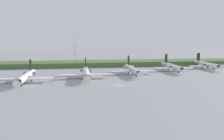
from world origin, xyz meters
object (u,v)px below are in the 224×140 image
antenna_mast (75,53)px  regional_jet_sixth (207,64)px  safety_cone_front_marker (77,88)px  regional_jet_second (26,76)px  regional_jet_fourth (133,69)px  safety_cone_mid_marker (84,88)px  regional_jet_third (86,73)px  regional_jet_fifth (173,66)px

antenna_mast → regional_jet_sixth: bearing=-19.9°
antenna_mast → safety_cone_front_marker: size_ratio=35.43×
antenna_mast → safety_cone_front_marker: (1.80, -75.58, -7.88)m
regional_jet_second → regional_jet_sixth: (101.42, 30.42, 0.00)m
regional_jet_fourth → safety_cone_front_marker: size_ratio=56.36×
regional_jet_second → safety_cone_mid_marker: bearing=-32.7°
regional_jet_second → regional_jet_third: size_ratio=1.00×
regional_jet_fourth → safety_cone_mid_marker: regional_jet_fourth is taller
regional_jet_fifth → antenna_mast: bearing=146.7°
regional_jet_third → antenna_mast: size_ratio=1.59×
safety_cone_front_marker → regional_jet_sixth: bearing=30.1°
regional_jet_fifth → safety_cone_front_marker: 66.77m
regional_jet_fourth → regional_jet_fifth: same height
regional_jet_sixth → regional_jet_fifth: bearing=-163.8°
antenna_mast → safety_cone_front_marker: antenna_mast is taller
regional_jet_fourth → regional_jet_fifth: size_ratio=1.00×
regional_jet_fourth → regional_jet_fifth: (25.62, 8.37, 0.00)m
regional_jet_fifth → safety_cone_mid_marker: size_ratio=56.36×
regional_jet_sixth → antenna_mast: (-81.47, 29.41, 5.61)m
antenna_mast → regional_jet_third: bearing=-83.6°
regional_jet_fourth → safety_cone_front_marker: (-28.66, -30.43, -2.26)m
regional_jet_fourth → antenna_mast: bearing=124.0°
regional_jet_fifth → regional_jet_sixth: bearing=16.2°
antenna_mast → regional_jet_fifth: bearing=-33.3°
regional_jet_second → safety_cone_mid_marker: (24.29, -15.60, -2.26)m
regional_jet_third → regional_jet_fourth: (24.48, 8.22, 0.00)m
regional_jet_third → regional_jet_fifth: (50.10, 16.59, 0.00)m
antenna_mast → safety_cone_mid_marker: antenna_mast is taller
regional_jet_third → antenna_mast: 53.99m
regional_jet_second → regional_jet_third: same height
regional_jet_second → regional_jet_fourth: 52.51m
antenna_mast → safety_cone_mid_marker: bearing=-86.7°
regional_jet_second → regional_jet_fourth: (50.42, 14.69, 0.00)m
regional_jet_sixth → regional_jet_third: bearing=-162.4°
regional_jet_fourth → regional_jet_sixth: same height
regional_jet_fifth → regional_jet_third: bearing=-161.7°
regional_jet_third → safety_cone_front_marker: (-4.19, -22.21, -2.26)m
regional_jet_fifth → regional_jet_fourth: bearing=-161.9°
regional_jet_fifth → safety_cone_front_marker: (-54.29, -38.80, -2.26)m
safety_cone_front_marker → safety_cone_mid_marker: bearing=3.4°
safety_cone_front_marker → safety_cone_mid_marker: (2.54, 0.15, 0.00)m
antenna_mast → safety_cone_front_marker: 76.01m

